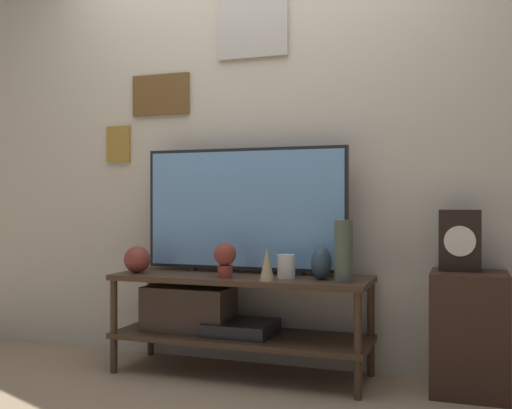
{
  "coord_description": "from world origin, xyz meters",
  "views": [
    {
      "loc": [
        1.17,
        -2.79,
        0.95
      ],
      "look_at": [
        0.09,
        0.27,
        0.93
      ],
      "focal_mm": 42.0,
      "sensor_mm": 36.0,
      "label": 1
    }
  ],
  "objects_px": {
    "candle_jar": "(286,266)",
    "vase_slim_bronze": "(267,264)",
    "television": "(244,209)",
    "vase_tall_ceramic": "(344,251)",
    "vase_round_glass": "(137,259)",
    "mantel_clock": "(460,240)",
    "vase_urn_stoneware": "(321,263)",
    "decorative_bust": "(225,257)"
  },
  "relations": [
    {
      "from": "candle_jar",
      "to": "vase_slim_bronze",
      "type": "bearing_deg",
      "value": -112.06
    },
    {
      "from": "television",
      "to": "candle_jar",
      "type": "height_order",
      "value": "television"
    },
    {
      "from": "vase_tall_ceramic",
      "to": "television",
      "type": "bearing_deg",
      "value": 162.93
    },
    {
      "from": "vase_tall_ceramic",
      "to": "candle_jar",
      "type": "distance_m",
      "value": 0.33
    },
    {
      "from": "vase_round_glass",
      "to": "mantel_clock",
      "type": "distance_m",
      "value": 1.75
    },
    {
      "from": "television",
      "to": "vase_tall_ceramic",
      "type": "relative_size",
      "value": 3.8
    },
    {
      "from": "television",
      "to": "vase_round_glass",
      "type": "distance_m",
      "value": 0.67
    },
    {
      "from": "vase_slim_bronze",
      "to": "mantel_clock",
      "type": "relative_size",
      "value": 0.56
    },
    {
      "from": "vase_round_glass",
      "to": "candle_jar",
      "type": "height_order",
      "value": "vase_round_glass"
    },
    {
      "from": "television",
      "to": "mantel_clock",
      "type": "bearing_deg",
      "value": -0.79
    },
    {
      "from": "vase_round_glass",
      "to": "vase_tall_ceramic",
      "type": "xyz_separation_m",
      "value": [
        1.18,
        0.0,
        0.08
      ]
    },
    {
      "from": "vase_tall_ceramic",
      "to": "candle_jar",
      "type": "bearing_deg",
      "value": 171.74
    },
    {
      "from": "mantel_clock",
      "to": "vase_round_glass",
      "type": "bearing_deg",
      "value": -174.27
    },
    {
      "from": "vase_urn_stoneware",
      "to": "decorative_bust",
      "type": "distance_m",
      "value": 0.51
    },
    {
      "from": "television",
      "to": "vase_urn_stoneware",
      "type": "distance_m",
      "value": 0.56
    },
    {
      "from": "vase_slim_bronze",
      "to": "candle_jar",
      "type": "xyz_separation_m",
      "value": [
        0.06,
        0.15,
        -0.02
      ]
    },
    {
      "from": "vase_urn_stoneware",
      "to": "decorative_bust",
      "type": "xyz_separation_m",
      "value": [
        -0.5,
        -0.1,
        0.02
      ]
    },
    {
      "from": "vase_slim_bronze",
      "to": "mantel_clock",
      "type": "bearing_deg",
      "value": 16.27
    },
    {
      "from": "candle_jar",
      "to": "mantel_clock",
      "type": "distance_m",
      "value": 0.89
    },
    {
      "from": "television",
      "to": "vase_tall_ceramic",
      "type": "bearing_deg",
      "value": -17.07
    },
    {
      "from": "vase_urn_stoneware",
      "to": "vase_round_glass",
      "type": "distance_m",
      "value": 1.05
    },
    {
      "from": "vase_round_glass",
      "to": "vase_tall_ceramic",
      "type": "distance_m",
      "value": 1.18
    },
    {
      "from": "vase_urn_stoneware",
      "to": "television",
      "type": "bearing_deg",
      "value": 164.95
    },
    {
      "from": "vase_tall_ceramic",
      "to": "vase_urn_stoneware",
      "type": "bearing_deg",
      "value": 155.82
    },
    {
      "from": "television",
      "to": "vase_slim_bronze",
      "type": "relative_size",
      "value": 6.88
    },
    {
      "from": "vase_urn_stoneware",
      "to": "vase_slim_bronze",
      "type": "relative_size",
      "value": 1.0
    },
    {
      "from": "vase_slim_bronze",
      "to": "vase_tall_ceramic",
      "type": "relative_size",
      "value": 0.55
    },
    {
      "from": "vase_round_glass",
      "to": "decorative_bust",
      "type": "relative_size",
      "value": 0.81
    },
    {
      "from": "candle_jar",
      "to": "mantel_clock",
      "type": "height_order",
      "value": "mantel_clock"
    },
    {
      "from": "vase_slim_bronze",
      "to": "mantel_clock",
      "type": "xyz_separation_m",
      "value": [
        0.93,
        0.27,
        0.12
      ]
    },
    {
      "from": "television",
      "to": "candle_jar",
      "type": "bearing_deg",
      "value": -25.76
    },
    {
      "from": "vase_urn_stoneware",
      "to": "vase_tall_ceramic",
      "type": "bearing_deg",
      "value": -24.18
    },
    {
      "from": "vase_urn_stoneware",
      "to": "decorative_bust",
      "type": "height_order",
      "value": "decorative_bust"
    },
    {
      "from": "television",
      "to": "vase_slim_bronze",
      "type": "bearing_deg",
      "value": -51.2
    },
    {
      "from": "mantel_clock",
      "to": "candle_jar",
      "type": "bearing_deg",
      "value": -171.87
    },
    {
      "from": "vase_slim_bronze",
      "to": "decorative_bust",
      "type": "height_order",
      "value": "decorative_bust"
    },
    {
      "from": "vase_slim_bronze",
      "to": "vase_tall_ceramic",
      "type": "height_order",
      "value": "vase_tall_ceramic"
    },
    {
      "from": "vase_slim_bronze",
      "to": "candle_jar",
      "type": "distance_m",
      "value": 0.16
    },
    {
      "from": "vase_urn_stoneware",
      "to": "mantel_clock",
      "type": "relative_size",
      "value": 0.56
    },
    {
      "from": "vase_urn_stoneware",
      "to": "candle_jar",
      "type": "distance_m",
      "value": 0.19
    },
    {
      "from": "decorative_bust",
      "to": "mantel_clock",
      "type": "xyz_separation_m",
      "value": [
        1.18,
        0.21,
        0.1
      ]
    },
    {
      "from": "vase_tall_ceramic",
      "to": "candle_jar",
      "type": "height_order",
      "value": "vase_tall_ceramic"
    }
  ]
}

